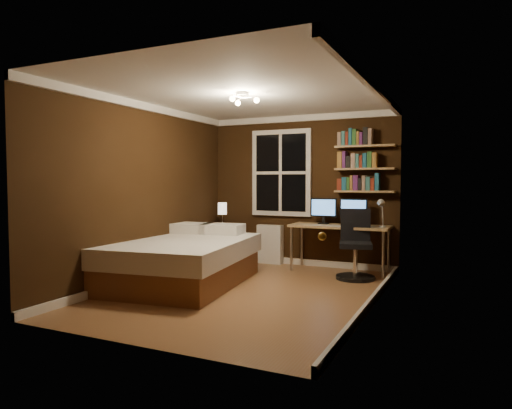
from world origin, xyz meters
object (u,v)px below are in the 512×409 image
at_px(desk, 340,229).
at_px(radiator, 270,244).
at_px(monitor_right, 354,212).
at_px(bedside_lamp, 222,215).
at_px(bed, 183,260).
at_px(nightstand, 223,246).
at_px(monitor_left, 324,211).
at_px(office_chair, 355,252).
at_px(desk_lamp, 382,213).

bearing_deg(desk, radiator, 171.40).
bearing_deg(monitor_right, radiator, 175.53).
relative_size(bedside_lamp, radiator, 0.66).
height_order(bed, nightstand, bed).
relative_size(desk, monitor_left, 3.58).
xyz_separation_m(monitor_left, office_chair, (0.62, -0.48, -0.55)).
distance_m(bedside_lamp, office_chair, 2.38).
bearing_deg(nightstand, desk_lamp, -15.80).
relative_size(bedside_lamp, monitor_left, 1.02).
relative_size(bed, office_chair, 2.41).
xyz_separation_m(radiator, office_chair, (1.60, -0.59, 0.05)).
height_order(bedside_lamp, monitor_left, monitor_left).
bearing_deg(desk, bed, -135.32).
height_order(nightstand, desk_lamp, desk_lamp).
relative_size(bedside_lamp, desk, 0.28).
bearing_deg(monitor_left, bed, -129.05).
distance_m(bed, desk_lamp, 2.95).
bearing_deg(monitor_right, monitor_left, 180.00).
height_order(nightstand, office_chair, office_chair).
xyz_separation_m(bedside_lamp, desk_lamp, (2.65, 0.04, 0.12)).
bearing_deg(desk_lamp, nightstand, -179.09).
bearing_deg(monitor_left, monitor_right, 0.00).
xyz_separation_m(bed, desk_lamp, (2.40, 1.60, 0.62)).
xyz_separation_m(bed, radiator, (0.49, 1.92, 0.01)).
height_order(bedside_lamp, desk, bedside_lamp).
distance_m(bedside_lamp, monitor_left, 1.73).
xyz_separation_m(bed, bedside_lamp, (-0.25, 1.56, 0.50)).
distance_m(bedside_lamp, radiator, 0.95).
xyz_separation_m(nightstand, radiator, (0.73, 0.36, 0.03)).
distance_m(desk, monitor_left, 0.40).
distance_m(nightstand, desk_lamp, 2.73).
xyz_separation_m(bedside_lamp, monitor_left, (1.71, 0.25, 0.11)).
bearing_deg(bedside_lamp, bed, -81.06).
bearing_deg(nightstand, bedside_lamp, 0.00).
relative_size(monitor_right, desk_lamp, 0.97).
distance_m(nightstand, desk, 2.03).
xyz_separation_m(monitor_right, desk_lamp, (0.46, -0.20, 0.01)).
xyz_separation_m(radiator, desk_lamp, (1.92, -0.32, 0.62)).
relative_size(monitor_left, desk_lamp, 0.97).
bearing_deg(desk_lamp, bedside_lamp, -179.09).
bearing_deg(monitor_left, nightstand, -171.83).
height_order(bedside_lamp, monitor_right, monitor_right).
xyz_separation_m(desk, monitor_right, (0.20, 0.08, 0.27)).
height_order(monitor_left, office_chair, monitor_left).
relative_size(bed, desk_lamp, 5.50).
distance_m(desk, monitor_right, 0.34).
bearing_deg(monitor_right, desk, -158.68).
bearing_deg(monitor_left, radiator, 173.35).
xyz_separation_m(bedside_lamp, radiator, (0.73, 0.36, -0.50)).
bearing_deg(office_chair, radiator, 145.68).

